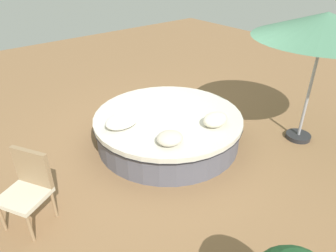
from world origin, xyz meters
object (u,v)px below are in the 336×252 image
(patio_umbrella, at_px, (325,26))
(throw_pillow_1, at_px, (170,138))
(throw_pillow_0, at_px, (122,121))
(throw_pillow_2, at_px, (215,120))
(round_bed, at_px, (168,128))
(patio_chair, at_px, (28,184))

(patio_umbrella, bearing_deg, throw_pillow_1, -16.69)
(throw_pillow_0, xyz_separation_m, throw_pillow_1, (-0.29, 0.86, -0.01))
(throw_pillow_1, bearing_deg, throw_pillow_0, -71.44)
(throw_pillow_0, bearing_deg, throw_pillow_2, 142.31)
(round_bed, distance_m, patio_umbrella, 2.97)
(throw_pillow_2, bearing_deg, throw_pillow_0, -37.69)
(throw_pillow_0, height_order, patio_chair, patio_chair)
(patio_umbrella, bearing_deg, round_bed, -36.57)
(throw_pillow_0, bearing_deg, patio_umbrella, 149.83)
(round_bed, relative_size, throw_pillow_0, 4.62)
(throw_pillow_0, distance_m, patio_chair, 1.73)
(round_bed, bearing_deg, throw_pillow_2, 116.20)
(throw_pillow_1, height_order, patio_umbrella, patio_umbrella)
(round_bed, height_order, patio_umbrella, patio_umbrella)
(round_bed, xyz_separation_m, patio_umbrella, (-1.93, 1.43, 1.74))
(throw_pillow_1, xyz_separation_m, patio_chair, (1.94, -0.36, -0.06))
(round_bed, height_order, throw_pillow_1, throw_pillow_1)
(throw_pillow_1, bearing_deg, patio_chair, -10.60)
(patio_chair, height_order, patio_umbrella, patio_umbrella)
(round_bed, distance_m, throw_pillow_2, 0.92)
(round_bed, relative_size, throw_pillow_2, 5.75)
(patio_chair, distance_m, patio_umbrella, 4.77)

